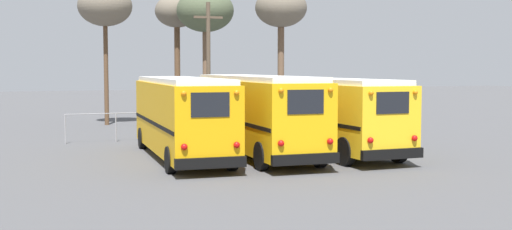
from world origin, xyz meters
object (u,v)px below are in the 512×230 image
bare_tree_0 (105,7)px  bare_tree_1 (281,10)px  utility_pole (208,62)px  bare_tree_2 (205,12)px  school_bus_0 (182,115)px  bare_tree_3 (177,14)px  school_bus_2 (326,112)px  school_bus_1 (255,112)px

bare_tree_0 → bare_tree_1: 11.21m
utility_pole → bare_tree_2: bearing=76.6°
school_bus_0 → bare_tree_3: bare_tree_3 is taller
bare_tree_3 → bare_tree_2: bearing=-61.7°
school_bus_2 → utility_pole: utility_pole is taller
bare_tree_1 → bare_tree_3: size_ratio=1.02×
school_bus_1 → bare_tree_0: bare_tree_0 is taller
school_bus_1 → bare_tree_2: bearing=80.9°
school_bus_0 → school_bus_2: 6.24m
utility_pole → bare_tree_0: bare_tree_0 is taller
bare_tree_0 → bare_tree_1: bearing=-11.0°
school_bus_1 → school_bus_2: (3.11, -0.33, -0.06)m
school_bus_1 → bare_tree_3: 19.67m
bare_tree_2 → school_bus_0: bearing=-109.3°
school_bus_0 → bare_tree_0: 17.19m
school_bus_0 → bare_tree_0: size_ratio=1.14×
school_bus_0 → bare_tree_2: size_ratio=1.13×
school_bus_1 → bare_tree_2: (2.62, 16.39, 5.50)m
bare_tree_0 → utility_pole: bearing=-31.5°
school_bus_0 → bare_tree_2: 18.19m
bare_tree_0 → bare_tree_2: 6.52m
bare_tree_2 → bare_tree_3: size_ratio=1.02×
bare_tree_1 → bare_tree_2: bearing=153.3°
school_bus_0 → school_bus_2: school_bus_0 is taller
school_bus_2 → bare_tree_0: (-7.01, 16.60, 5.64)m
school_bus_2 → bare_tree_2: size_ratio=1.16×
school_bus_0 → bare_tree_0: (-0.78, 16.22, 5.63)m
bare_tree_2 → bare_tree_3: 2.78m
school_bus_0 → school_bus_2: bearing=-3.4°
bare_tree_1 → bare_tree_0: bearing=169.0°
bare_tree_2 → school_bus_2: bearing=-88.3°
bare_tree_1 → bare_tree_3: bearing=141.0°
school_bus_0 → bare_tree_1: size_ratio=1.13×
school_bus_1 → bare_tree_1: 16.77m
school_bus_2 → utility_pole: size_ratio=1.36×
bare_tree_1 → bare_tree_2: size_ratio=1.00×
school_bus_1 → bare_tree_2: size_ratio=1.24×
utility_pole → bare_tree_3: size_ratio=0.87×
bare_tree_1 → bare_tree_2: (-4.48, 2.25, -0.07)m
utility_pole → bare_tree_1: bearing=14.1°
bare_tree_0 → bare_tree_1: bare_tree_1 is taller
school_bus_0 → school_bus_1: 3.11m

